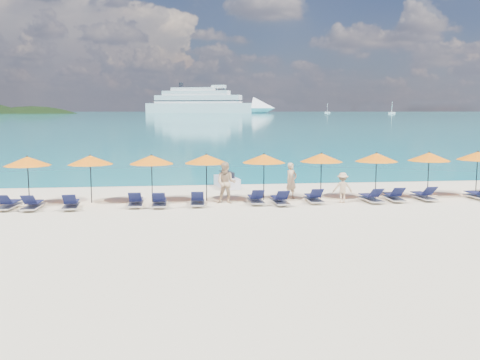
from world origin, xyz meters
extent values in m
plane|color=beige|center=(0.00, 0.00, 0.00)|extent=(1400.00, 1400.00, 0.00)
cube|color=#1FA9B2|center=(0.00, 660.00, 0.01)|extent=(1600.00, 1300.00, 0.01)
ellipsoid|color=black|center=(-150.00, 560.00, -35.00)|extent=(162.00, 126.00, 85.50)
cube|color=white|center=(26.54, 602.53, 5.68)|extent=(125.46, 63.25, 11.37)
cone|color=white|center=(97.25, 577.44, 5.68)|extent=(31.94, 31.94, 25.01)
cube|color=white|center=(24.40, 603.29, 15.92)|extent=(100.75, 51.67, 9.10)
cube|color=white|center=(22.25, 604.05, 22.74)|extent=(78.78, 42.00, 5.68)
cube|color=white|center=(20.11, 604.81, 27.29)|extent=(54.06, 30.42, 3.98)
cube|color=black|center=(24.40, 603.29, 14.21)|extent=(102.00, 52.30, 1.02)
cube|color=black|center=(24.40, 603.29, 18.19)|extent=(99.50, 51.04, 1.02)
cylinder|color=black|center=(5.32, 610.06, 31.83)|extent=(5.00, 5.00, 6.25)
cube|color=white|center=(202.38, 469.68, 0.85)|extent=(6.39, 2.13, 1.70)
cylinder|color=white|center=(202.38, 469.68, 6.39)|extent=(0.38, 0.38, 10.65)
cube|color=white|center=(171.31, 580.05, 0.82)|extent=(6.12, 2.04, 1.63)
cylinder|color=white|center=(171.31, 580.05, 6.12)|extent=(0.37, 0.37, 10.20)
cube|color=white|center=(-0.02, 8.92, 0.31)|extent=(1.31, 2.59, 0.57)
cube|color=black|center=(0.01, 8.72, 0.72)|extent=(0.67, 1.10, 0.36)
cylinder|color=black|center=(-0.12, 9.53, 0.88)|extent=(0.57, 0.15, 0.06)
imported|color=#D3AE85|center=(2.73, 4.71, 0.89)|extent=(0.78, 0.70, 1.78)
imported|color=#D3AE85|center=(-0.55, 3.81, 0.96)|extent=(1.05, 0.77, 1.93)
imported|color=#D3AE85|center=(4.88, 3.34, 0.71)|extent=(0.98, 0.57, 1.43)
cylinder|color=black|center=(-9.54, 4.49, 1.10)|extent=(0.05, 0.05, 2.20)
cone|color=orange|center=(-9.54, 4.49, 2.02)|extent=(2.10, 2.10, 0.42)
sphere|color=black|center=(-9.54, 4.49, 2.24)|extent=(0.08, 0.08, 0.08)
cylinder|color=black|center=(-6.80, 4.73, 1.10)|extent=(0.05, 0.05, 2.20)
cone|color=orange|center=(-6.80, 4.73, 2.02)|extent=(2.10, 2.10, 0.42)
sphere|color=black|center=(-6.80, 4.73, 2.24)|extent=(0.08, 0.08, 0.08)
cylinder|color=black|center=(-3.98, 4.60, 1.10)|extent=(0.05, 0.05, 2.20)
cone|color=orange|center=(-3.98, 4.60, 2.02)|extent=(2.10, 2.10, 0.42)
sphere|color=black|center=(-3.98, 4.60, 2.24)|extent=(0.08, 0.08, 0.08)
cylinder|color=black|center=(-1.41, 4.63, 1.10)|extent=(0.05, 0.05, 2.20)
cone|color=orange|center=(-1.41, 4.63, 2.02)|extent=(2.10, 2.10, 0.42)
sphere|color=black|center=(-1.41, 4.63, 2.24)|extent=(0.08, 0.08, 0.08)
cylinder|color=black|center=(1.34, 4.53, 1.10)|extent=(0.05, 0.05, 2.20)
cone|color=orange|center=(1.34, 4.53, 2.02)|extent=(2.10, 2.10, 0.42)
sphere|color=black|center=(1.34, 4.53, 2.24)|extent=(0.08, 0.08, 0.08)
cylinder|color=black|center=(4.20, 4.65, 1.10)|extent=(0.05, 0.05, 2.20)
cone|color=orange|center=(4.20, 4.65, 2.02)|extent=(2.10, 2.10, 0.42)
sphere|color=black|center=(4.20, 4.65, 2.24)|extent=(0.08, 0.08, 0.08)
cylinder|color=black|center=(6.92, 4.46, 1.10)|extent=(0.05, 0.05, 2.20)
cone|color=orange|center=(6.92, 4.46, 2.02)|extent=(2.10, 2.10, 0.42)
sphere|color=black|center=(6.92, 4.46, 2.24)|extent=(0.08, 0.08, 0.08)
cylinder|color=black|center=(9.65, 4.51, 1.10)|extent=(0.05, 0.05, 2.20)
cone|color=orange|center=(9.65, 4.51, 2.02)|extent=(2.10, 2.10, 0.42)
sphere|color=black|center=(9.65, 4.51, 2.24)|extent=(0.08, 0.08, 0.08)
cylinder|color=black|center=(12.35, 4.71, 1.10)|extent=(0.05, 0.05, 2.20)
cone|color=orange|center=(12.35, 4.71, 2.02)|extent=(2.10, 2.10, 0.42)
sphere|color=black|center=(12.35, 4.71, 2.24)|extent=(0.08, 0.08, 0.08)
cube|color=silver|center=(-10.14, 3.49, 0.14)|extent=(0.77, 1.75, 0.06)
cube|color=#0F1338|center=(-10.12, 3.74, 0.30)|extent=(0.65, 1.15, 0.04)
cube|color=#0F1338|center=(-10.19, 2.94, 0.55)|extent=(0.60, 0.58, 0.43)
cube|color=silver|center=(-9.08, 3.27, 0.14)|extent=(0.68, 1.72, 0.06)
cube|color=#0F1338|center=(-9.07, 3.52, 0.30)|extent=(0.59, 1.12, 0.04)
cube|color=#0F1338|center=(-9.10, 2.72, 0.55)|extent=(0.57, 0.56, 0.43)
cube|color=silver|center=(-7.45, 3.23, 0.14)|extent=(0.73, 1.74, 0.06)
cube|color=#0F1338|center=(-7.46, 3.48, 0.30)|extent=(0.62, 1.13, 0.04)
cube|color=#0F1338|center=(-7.41, 2.68, 0.55)|extent=(0.58, 0.57, 0.43)
cube|color=silver|center=(-4.67, 3.48, 0.14)|extent=(0.62, 1.70, 0.06)
cube|color=#0F1338|center=(-4.67, 3.73, 0.30)|extent=(0.55, 1.10, 0.04)
cube|color=#0F1338|center=(-4.67, 2.93, 0.55)|extent=(0.55, 0.54, 0.43)
cube|color=silver|center=(-3.61, 3.31, 0.14)|extent=(0.65, 1.71, 0.06)
cube|color=#0F1338|center=(-3.60, 3.56, 0.30)|extent=(0.57, 1.11, 0.04)
cube|color=#0F1338|center=(-3.62, 2.76, 0.55)|extent=(0.56, 0.55, 0.43)
cube|color=silver|center=(-1.90, 3.40, 0.14)|extent=(0.70, 1.73, 0.06)
cube|color=#0F1338|center=(-1.88, 3.65, 0.30)|extent=(0.60, 1.13, 0.04)
cube|color=#0F1338|center=(-1.92, 2.85, 0.55)|extent=(0.58, 0.56, 0.43)
cube|color=silver|center=(0.80, 3.56, 0.14)|extent=(0.63, 1.70, 0.06)
cube|color=#0F1338|center=(0.80, 3.81, 0.30)|extent=(0.56, 1.10, 0.04)
cube|color=#0F1338|center=(0.81, 3.01, 0.55)|extent=(0.55, 0.54, 0.43)
cube|color=silver|center=(1.87, 3.20, 0.14)|extent=(0.69, 1.72, 0.06)
cube|color=#0F1338|center=(1.86, 3.45, 0.30)|extent=(0.59, 1.12, 0.04)
cube|color=#0F1338|center=(1.89, 2.65, 0.55)|extent=(0.57, 0.56, 0.43)
cube|color=silver|center=(3.55, 3.55, 0.14)|extent=(0.64, 1.71, 0.06)
cube|color=#0F1338|center=(3.55, 3.80, 0.30)|extent=(0.57, 1.11, 0.04)
cube|color=#0F1338|center=(3.54, 3.00, 0.55)|extent=(0.56, 0.54, 0.43)
cube|color=silver|center=(6.25, 3.30, 0.14)|extent=(0.76, 1.75, 0.06)
cube|color=#0F1338|center=(6.23, 3.54, 0.30)|extent=(0.64, 1.14, 0.04)
cube|color=#0F1338|center=(6.29, 2.75, 0.55)|extent=(0.59, 0.58, 0.43)
cube|color=silver|center=(7.44, 3.48, 0.14)|extent=(0.70, 1.73, 0.06)
cube|color=#0F1338|center=(7.46, 3.72, 0.30)|extent=(0.60, 1.13, 0.04)
cube|color=#0F1338|center=(7.42, 2.93, 0.55)|extent=(0.58, 0.56, 0.43)
cube|color=silver|center=(8.99, 3.56, 0.14)|extent=(0.71, 1.73, 0.06)
cube|color=#0F1338|center=(8.97, 3.81, 0.30)|extent=(0.61, 1.13, 0.04)
cube|color=#0F1338|center=(9.01, 3.01, 0.55)|extent=(0.58, 0.56, 0.43)
cube|color=silver|center=(11.74, 3.46, 0.14)|extent=(0.74, 1.74, 0.06)
cube|color=#0F1338|center=(11.72, 3.70, 0.30)|extent=(0.63, 1.14, 0.04)
camera|label=1|loc=(-2.88, -20.60, 4.35)|focal=40.00mm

